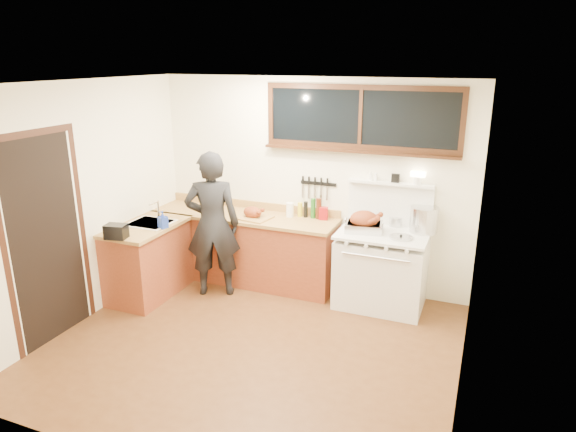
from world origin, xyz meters
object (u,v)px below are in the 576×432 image
at_px(vintage_stove, 381,268).
at_px(cutting_board, 253,214).
at_px(man, 213,225).
at_px(roast_turkey, 364,223).

relative_size(vintage_stove, cutting_board, 3.16).
xyz_separation_m(vintage_stove, cutting_board, (-1.62, -0.06, 0.49)).
xyz_separation_m(man, roast_turkey, (1.75, 0.42, 0.11)).
distance_m(vintage_stove, roast_turkey, 0.58).
bearing_deg(vintage_stove, man, -166.97).
bearing_deg(vintage_stove, roast_turkey, -171.55).
bearing_deg(cutting_board, man, -131.37).
bearing_deg(man, roast_turkey, 13.59).
distance_m(vintage_stove, man, 2.07).
bearing_deg(cutting_board, vintage_stove, 2.15).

